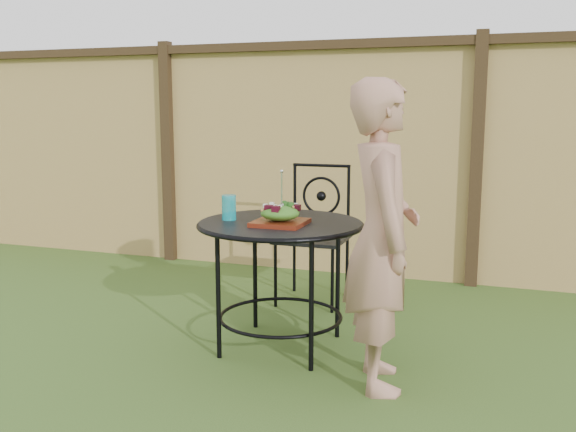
# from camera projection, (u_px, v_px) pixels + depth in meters

# --- Properties ---
(ground) EXTENTS (60.00, 60.00, 0.00)m
(ground) POSITION_uv_depth(u_px,v_px,m) (186.00, 369.00, 3.34)
(ground) COLOR #2A4315
(ground) RESTS_ON ground
(fence) EXTENTS (8.00, 0.12, 1.90)m
(fence) POSITION_uv_depth(u_px,v_px,m) (311.00, 157.00, 5.23)
(fence) COLOR #D9B76B
(fence) RESTS_ON ground
(patio_table) EXTENTS (0.92, 0.92, 0.72)m
(patio_table) POSITION_uv_depth(u_px,v_px,m) (281.00, 246.00, 3.56)
(patio_table) COLOR black
(patio_table) RESTS_ON ground
(patio_chair) EXTENTS (0.46, 0.46, 0.95)m
(patio_chair) POSITION_uv_depth(u_px,v_px,m) (315.00, 230.00, 4.48)
(patio_chair) COLOR black
(patio_chair) RESTS_ON ground
(diner) EXTENTS (0.51, 0.63, 1.48)m
(diner) POSITION_uv_depth(u_px,v_px,m) (382.00, 236.00, 3.05)
(diner) COLOR #AD7863
(diner) RESTS_ON ground
(salad_plate) EXTENTS (0.27, 0.27, 0.02)m
(salad_plate) POSITION_uv_depth(u_px,v_px,m) (280.00, 223.00, 3.44)
(salad_plate) COLOR #4B100A
(salad_plate) RESTS_ON patio_table
(salad) EXTENTS (0.21, 0.21, 0.08)m
(salad) POSITION_uv_depth(u_px,v_px,m) (280.00, 213.00, 3.43)
(salad) COLOR #235614
(salad) RESTS_ON salad_plate
(fork) EXTENTS (0.01, 0.01, 0.18)m
(fork) POSITION_uv_depth(u_px,v_px,m) (282.00, 189.00, 3.41)
(fork) COLOR silver
(fork) RESTS_ON salad
(drinking_glass) EXTENTS (0.08, 0.08, 0.14)m
(drinking_glass) POSITION_uv_depth(u_px,v_px,m) (229.00, 208.00, 3.58)
(drinking_glass) COLOR #0E99A5
(drinking_glass) RESTS_ON patio_table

